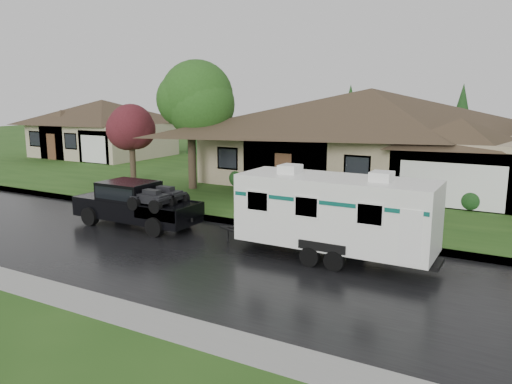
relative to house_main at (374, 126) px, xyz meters
The scene contains 11 objects.
ground 14.48m from the house_main, 99.41° to the right, with size 140.00×140.00×0.00m, color #234917.
road 16.40m from the house_main, 98.24° to the right, with size 140.00×8.00×0.01m, color black.
curb 12.32m from the house_main, 101.19° to the right, with size 140.00×0.50×0.15m, color gray.
lawn 4.36m from the house_main, 153.11° to the left, with size 140.00×26.00×0.15m, color #234917.
house_main is the anchor object (origin of this frame).
house_far 24.17m from the house_main, behind, with size 10.80×8.64×5.80m.
tree_left_green 10.74m from the house_main, 142.43° to the right, with size 4.26×4.26×7.05m.
tree_red 14.44m from the house_main, 153.24° to the right, with size 2.75×2.75×4.55m.
shrub_row 5.42m from the house_main, 93.69° to the right, with size 13.60×1.00×1.00m.
pickup_truck 15.31m from the house_main, 113.28° to the right, with size 5.53×2.10×1.84m.
travel_trailer 14.29m from the house_main, 78.43° to the right, with size 6.82×2.39×3.06m.
Camera 1 is at (10.68, -15.17, 5.40)m, focal length 35.00 mm.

